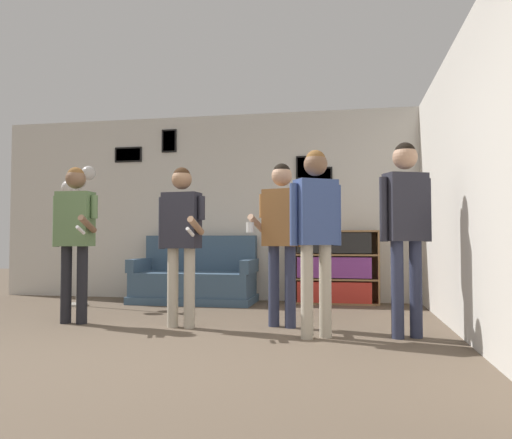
{
  "coord_description": "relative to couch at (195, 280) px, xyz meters",
  "views": [
    {
      "loc": [
        1.54,
        -3.45,
        0.86
      ],
      "look_at": [
        0.58,
        1.81,
        1.08
      ],
      "focal_mm": 35.0,
      "sensor_mm": 36.0,
      "label": 1
    }
  ],
  "objects": [
    {
      "name": "person_spectator_near_bookshelf",
      "position": [
        1.81,
        -2.23,
        0.72
      ],
      "size": [
        0.44,
        0.35,
        1.67
      ],
      "color": "#B7AD99",
      "rests_on": "ground_plane"
    },
    {
      "name": "person_watcher_holding_cup",
      "position": [
        1.44,
        -1.74,
        0.7
      ],
      "size": [
        0.56,
        0.38,
        1.63
      ],
      "color": "#2D334C",
      "rests_on": "ground_plane"
    },
    {
      "name": "person_player_foreground_center",
      "position": [
        0.46,
        -1.95,
        0.67
      ],
      "size": [
        0.5,
        0.48,
        1.59
      ],
      "color": "#B7AD99",
      "rests_on": "ground_plane"
    },
    {
      "name": "bookshelf",
      "position": [
        1.91,
        0.19,
        0.19
      ],
      "size": [
        1.19,
        0.3,
        0.99
      ],
      "color": "olive",
      "rests_on": "ground_plane"
    },
    {
      "name": "person_player_foreground_left",
      "position": [
        -0.71,
        -1.92,
        0.69
      ],
      "size": [
        0.5,
        0.44,
        1.63
      ],
      "color": "black",
      "rests_on": "ground_plane"
    },
    {
      "name": "wall_right",
      "position": [
        3.1,
        -1.42,
        1.05
      ],
      "size": [
        0.06,
        6.01,
        2.7
      ],
      "color": "beige",
      "rests_on": "ground_plane"
    },
    {
      "name": "ground_plane",
      "position": [
        0.55,
        -3.23,
        -0.3
      ],
      "size": [
        20.0,
        20.0,
        0.0
      ],
      "primitive_type": "plane",
      "color": "brown"
    },
    {
      "name": "couch",
      "position": [
        0.0,
        0.0,
        0.0
      ],
      "size": [
        1.68,
        0.8,
        0.93
      ],
      "color": "#3D5670",
      "rests_on": "ground_plane"
    },
    {
      "name": "floor_lamp",
      "position": [
        -1.42,
        -0.62,
        1.14
      ],
      "size": [
        0.4,
        0.43,
        1.84
      ],
      "color": "#ADA89E",
      "rests_on": "ground_plane"
    },
    {
      "name": "wall_back",
      "position": [
        0.55,
        0.41,
        1.05
      ],
      "size": [
        7.45,
        0.08,
        2.7
      ],
      "color": "beige",
      "rests_on": "ground_plane"
    },
    {
      "name": "person_spectator_far_right",
      "position": [
        2.6,
        -2.09,
        0.77
      ],
      "size": [
        0.46,
        0.33,
        1.74
      ],
      "color": "#2D334C",
      "rests_on": "ground_plane"
    }
  ]
}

